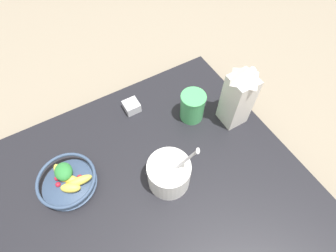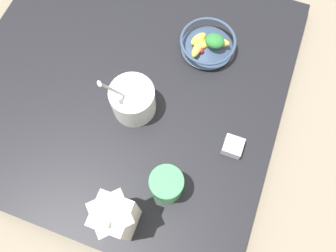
{
  "view_description": "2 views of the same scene",
  "coord_description": "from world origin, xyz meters",
  "px_view_note": "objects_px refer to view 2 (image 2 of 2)",
  "views": [
    {
      "loc": [
        -0.21,
        0.08,
        0.86
      ],
      "look_at": [
        0.2,
        -0.16,
        0.14
      ],
      "focal_mm": 28.0,
      "sensor_mm": 36.0,
      "label": 1
    },
    {
      "loc": [
        0.3,
        -0.43,
        0.98
      ],
      "look_at": [
        0.19,
        -0.13,
        0.14
      ],
      "focal_mm": 35.0,
      "sensor_mm": 36.0,
      "label": 2
    }
  ],
  "objects_px": {
    "spice_jar": "(233,147)",
    "milk_carton": "(116,217)",
    "fruit_bowl": "(208,43)",
    "yogurt_tub": "(133,99)",
    "drinking_cup": "(167,185)"
  },
  "relations": [
    {
      "from": "fruit_bowl",
      "to": "drinking_cup",
      "type": "distance_m",
      "value": 0.48
    },
    {
      "from": "yogurt_tub",
      "to": "spice_jar",
      "type": "relative_size",
      "value": 4.2
    },
    {
      "from": "fruit_bowl",
      "to": "milk_carton",
      "type": "bearing_deg",
      "value": -94.62
    },
    {
      "from": "spice_jar",
      "to": "milk_carton",
      "type": "bearing_deg",
      "value": -126.4
    },
    {
      "from": "fruit_bowl",
      "to": "milk_carton",
      "type": "xyz_separation_m",
      "value": [
        -0.05,
        -0.61,
        0.09
      ]
    },
    {
      "from": "milk_carton",
      "to": "drinking_cup",
      "type": "distance_m",
      "value": 0.16
    },
    {
      "from": "yogurt_tub",
      "to": "fruit_bowl",
      "type": "bearing_deg",
      "value": 62.44
    },
    {
      "from": "spice_jar",
      "to": "yogurt_tub",
      "type": "bearing_deg",
      "value": 175.88
    },
    {
      "from": "fruit_bowl",
      "to": "spice_jar",
      "type": "relative_size",
      "value": 3.3
    },
    {
      "from": "drinking_cup",
      "to": "yogurt_tub",
      "type": "bearing_deg",
      "value": 131.67
    },
    {
      "from": "milk_carton",
      "to": "spice_jar",
      "type": "height_order",
      "value": "milk_carton"
    },
    {
      "from": "drinking_cup",
      "to": "spice_jar",
      "type": "distance_m",
      "value": 0.23
    },
    {
      "from": "yogurt_tub",
      "to": "drinking_cup",
      "type": "xyz_separation_m",
      "value": [
        0.18,
        -0.2,
        0.0
      ]
    },
    {
      "from": "fruit_bowl",
      "to": "yogurt_tub",
      "type": "bearing_deg",
      "value": -117.56
    },
    {
      "from": "fruit_bowl",
      "to": "yogurt_tub",
      "type": "relative_size",
      "value": 0.78
    }
  ]
}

